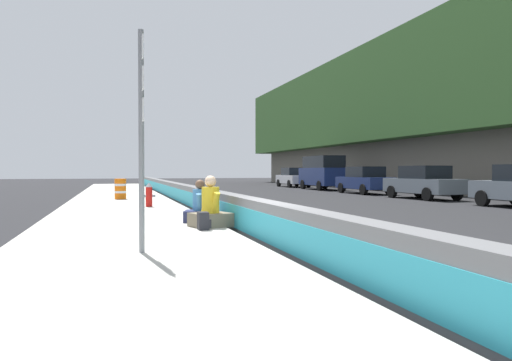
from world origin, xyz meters
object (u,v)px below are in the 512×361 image
Objects in this scene: parked_car_far at (293,177)px; seated_person_foreground at (211,211)px; parked_car_midline at (323,172)px; parked_car_fourth at (365,180)px; backpack at (204,221)px; parked_car_third at (423,182)px; route_sign_post at (142,123)px; fire_hydrant at (149,194)px; construction_barrel at (120,189)px; seated_person_middle at (200,209)px.

seated_person_foreground is at bearing 155.20° from parked_car_far.
parked_car_fourth is at bearing 178.86° from parked_car_midline.
backpack is 0.09× the size of parked_car_third.
parked_car_third is (12.94, -14.78, -1.37)m from route_sign_post.
route_sign_post is 4.09× the size of fire_hydrant.
backpack is at bearing -172.48° from construction_barrel.
backpack is 0.42× the size of construction_barrel.
seated_person_middle is 0.24× the size of parked_car_third.
seated_person_foreground is 3.03× the size of backpack.
route_sign_post is at bearing -179.46° from construction_barrel.
parked_car_far is (28.20, -13.03, 0.34)m from seated_person_foreground.
parked_car_midline is (10.33, -14.96, 0.73)m from construction_barrel.
seated_person_middle is at bearing 154.20° from parked_car_far.
seated_person_foreground is 0.24× the size of parked_car_midline.
parked_car_far reaches higher than backpack.
fire_hydrant is 0.19× the size of parked_car_far.
parked_car_far is at bearing 0.26° from parked_car_midline.
fire_hydrant is 5.71m from seated_person_middle.
parked_car_far is at bearing -42.28° from construction_barrel.
parked_car_third and parked_car_far have the same top height.
construction_barrel reaches higher than fire_hydrant.
route_sign_post is 29.30m from parked_car_midline.
seated_person_foreground is 31.07m from parked_car_far.
route_sign_post is 2.97× the size of seated_person_foreground.
seated_person_foreground is at bearing 149.43° from parked_car_midline.
seated_person_middle is at bearing 148.00° from parked_car_midline.
seated_person_foreground is 25.69m from parked_car_midline.
parked_car_far is at bearing -25.25° from route_sign_post.
seated_person_middle is 0.24× the size of parked_car_far.
parked_car_midline reaches higher than parked_car_fourth.
construction_barrel is at bearing 9.13° from seated_person_foreground.
backpack is at bearing 149.53° from parked_car_midline.
parked_car_midline is at bearing -30.47° from backpack.
seated_person_foreground is at bearing -29.06° from route_sign_post.
backpack is 26.30m from parked_car_midline.
parked_car_fourth is at bearing 179.53° from parked_car_far.
parked_car_fourth is (15.59, -12.93, 0.34)m from seated_person_foreground.
parked_car_midline is (25.27, -14.82, -0.88)m from route_sign_post.
route_sign_post is at bearing 158.33° from seated_person_middle.
seated_person_middle is 0.24× the size of parked_car_fourth.
seated_person_foreground is (-6.76, -0.95, -0.07)m from fire_hydrant.
parked_car_fourth is at bearing -39.68° from seated_person_foreground.
parked_car_third is at bearing -53.09° from seated_person_foreground.
route_sign_post reaches higher than fire_hydrant.
route_sign_post reaches higher than parked_car_midline.
fire_hydrant is at bearing 8.01° from seated_person_foreground.
route_sign_post is at bearing 131.21° from parked_car_third.
construction_barrel is at bearing 0.54° from route_sign_post.
parked_car_fourth is at bearing 0.88° from parked_car_third.
parked_car_fourth is (16.13, -13.20, 0.53)m from backpack.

